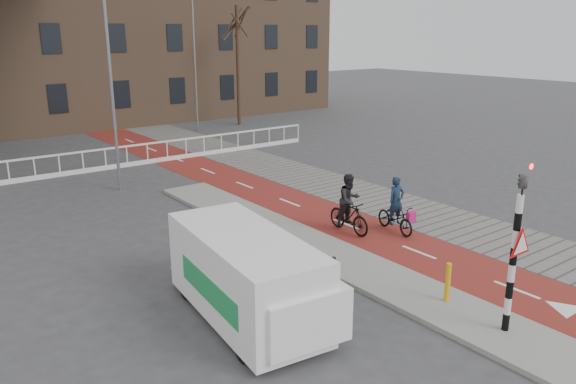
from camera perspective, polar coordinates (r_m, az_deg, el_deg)
ground at (r=14.11m, az=15.48°, el=-9.78°), size 120.00×120.00×0.00m
bike_lane at (r=21.95m, az=-3.01°, el=0.15°), size 2.50×60.00×0.01m
sidewalk at (r=23.58m, az=2.61°, el=1.27°), size 3.00×60.00×0.01m
curb_island at (r=16.13m, az=2.61°, el=-5.61°), size 1.80×16.00×0.12m
traffic_signal at (r=11.87m, az=22.15°, el=-4.97°), size 0.80×0.80×3.68m
bollard at (r=13.26m, az=15.92°, el=-8.80°), size 0.12×0.12×0.91m
cyclist_near at (r=17.62m, az=10.89°, el=-2.17°), size 0.82×1.70×1.73m
cyclist_far at (r=17.28m, az=6.22°, el=-1.67°), size 0.79×1.72×1.85m
van at (r=12.11m, az=-4.38°, el=-8.40°), size 2.29×4.61×1.91m
railing at (r=25.69m, az=-24.30°, el=1.77°), size 28.00×0.10×0.99m
tree_right at (r=37.45m, az=-5.09°, el=12.59°), size 0.24×0.24×7.59m
streetlight_near at (r=22.28m, az=-17.48°, el=9.94°), size 0.12×0.12×7.84m
streetlight_right at (r=35.38m, az=-9.46°, el=13.03°), size 0.12×0.12×8.57m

